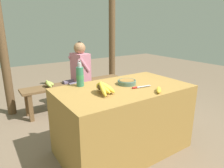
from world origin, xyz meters
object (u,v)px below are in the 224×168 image
(loose_banana_front, at_px, (159,90))
(serving_bowl, at_px, (127,82))
(wooden_bench, at_px, (76,86))
(banana_bunch_ripe, at_px, (103,87))
(seated_vendor, at_px, (78,70))
(support_post_near, at_px, (1,40))
(banana_bunch_green, at_px, (48,83))
(support_post_far, at_px, (112,36))
(knife, at_px, (139,87))
(water_bottle, at_px, (80,76))

(loose_banana_front, bearing_deg, serving_bowl, 103.43)
(wooden_bench, bearing_deg, banana_bunch_ripe, -103.32)
(seated_vendor, height_order, support_post_near, support_post_near)
(seated_vendor, bearing_deg, banana_bunch_green, -9.92)
(support_post_far, bearing_deg, banana_bunch_green, -166.07)
(support_post_near, height_order, support_post_far, same)
(banana_bunch_ripe, bearing_deg, banana_bunch_green, 93.96)
(serving_bowl, xyz_separation_m, banana_bunch_green, (-0.48, 1.37, -0.27))
(serving_bowl, bearing_deg, loose_banana_front, -76.57)
(wooden_bench, relative_size, support_post_far, 0.75)
(banana_bunch_green, bearing_deg, wooden_bench, 1.13)
(wooden_bench, relative_size, banana_bunch_green, 6.86)
(knife, height_order, support_post_near, support_post_near)
(banana_bunch_ripe, relative_size, seated_vendor, 0.24)
(banana_bunch_ripe, bearing_deg, support_post_near, 108.80)
(wooden_bench, bearing_deg, banana_bunch_green, -178.87)
(serving_bowl, bearing_deg, support_post_far, 60.93)
(water_bottle, distance_m, knife, 0.64)
(loose_banana_front, bearing_deg, water_bottle, 131.84)
(support_post_far, bearing_deg, water_bottle, -133.40)
(banana_bunch_ripe, xyz_separation_m, serving_bowl, (0.38, 0.12, -0.04))
(knife, height_order, banana_bunch_green, knife)
(support_post_near, bearing_deg, banana_bunch_ripe, -71.20)
(banana_bunch_ripe, relative_size, support_post_far, 0.12)
(wooden_bench, bearing_deg, seated_vendor, -40.33)
(seated_vendor, relative_size, support_post_far, 0.48)
(serving_bowl, height_order, support_post_far, support_post_far)
(banana_bunch_ripe, distance_m, banana_bunch_green, 1.53)
(serving_bowl, relative_size, wooden_bench, 0.12)
(loose_banana_front, distance_m, wooden_bench, 1.82)
(banana_bunch_ripe, distance_m, seated_vendor, 1.53)
(banana_bunch_ripe, xyz_separation_m, water_bottle, (-0.08, 0.35, 0.04))
(loose_banana_front, bearing_deg, knife, 108.59)
(serving_bowl, relative_size, support_post_far, 0.09)
(water_bottle, bearing_deg, wooden_bench, 69.32)
(banana_bunch_ripe, bearing_deg, serving_bowl, 17.72)
(banana_bunch_ripe, bearing_deg, support_post_far, 54.08)
(support_post_near, bearing_deg, knife, -61.60)
(serving_bowl, bearing_deg, banana_bunch_ripe, -162.28)
(wooden_bench, xyz_separation_m, banana_bunch_green, (-0.46, -0.01, 0.13))
(seated_vendor, bearing_deg, banana_bunch_ripe, 68.05)
(banana_bunch_ripe, xyz_separation_m, knife, (0.40, -0.06, -0.06))
(banana_bunch_ripe, xyz_separation_m, support_post_near, (-0.63, 1.85, 0.36))
(water_bottle, relative_size, wooden_bench, 0.16)
(knife, relative_size, support_post_far, 0.10)
(loose_banana_front, height_order, banana_bunch_green, loose_banana_front)
(banana_bunch_green, relative_size, support_post_far, 0.11)
(serving_bowl, distance_m, seated_vendor, 1.35)
(wooden_bench, distance_m, banana_bunch_green, 0.48)
(knife, bearing_deg, loose_banana_front, -63.96)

